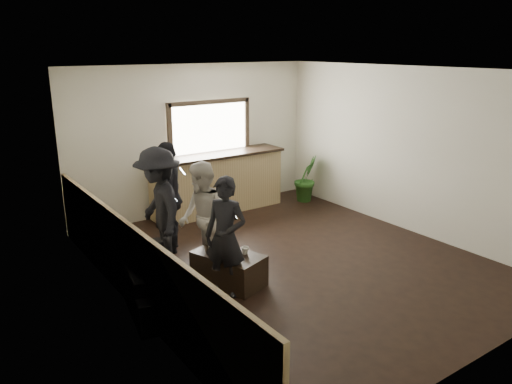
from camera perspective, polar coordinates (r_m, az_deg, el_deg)
ground at (r=7.59m, az=4.21°, el=-7.85°), size 5.00×6.00×0.01m
room_shell at (r=6.69m, az=-0.45°, el=2.15°), size 5.01×6.01×2.80m
bar_counter at (r=9.64m, az=-4.45°, el=1.48°), size 2.70×0.68×2.13m
sofa at (r=6.61m, az=-11.68°, el=-9.26°), size 1.13×2.09×0.58m
coffee_table at (r=6.85m, az=-3.14°, el=-8.69°), size 0.80×1.07×0.42m
cup_a at (r=6.84m, az=-4.99°, el=-6.38°), size 0.17×0.17×0.10m
cup_b at (r=6.73m, az=-1.27°, el=-6.70°), size 0.14×0.14×0.10m
potted_plant at (r=10.36m, az=5.75°, el=1.57°), size 0.62×0.55×0.96m
person_a at (r=6.37m, az=-3.48°, el=-5.12°), size 0.61×0.68×1.56m
person_b at (r=6.99m, az=-6.16°, el=-3.05°), size 0.77×0.90×1.60m
person_c at (r=7.18m, az=-11.01°, el=-1.96°), size 0.83×1.24×1.78m
person_d at (r=7.81m, az=-9.92°, el=-0.57°), size 0.89×1.09×1.74m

